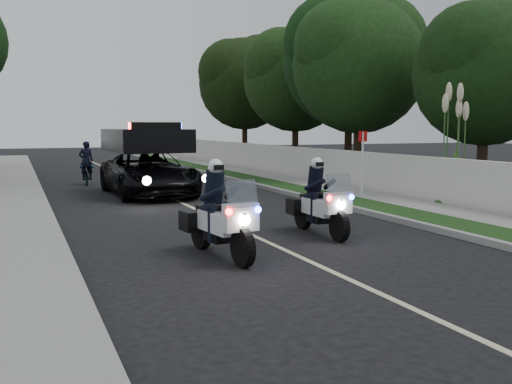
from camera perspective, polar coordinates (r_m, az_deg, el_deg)
ground at (r=11.32m, az=3.87°, el=-6.12°), size 120.00×120.00×0.00m
curb_right at (r=21.98m, az=2.02°, el=0.19°), size 0.20×60.00×0.15m
grass_verge at (r=22.27m, az=3.66°, el=0.27°), size 1.20×60.00×0.16m
sidewalk_right at (r=22.87m, az=6.59°, el=0.40°), size 1.40×60.00×0.16m
property_wall at (r=23.30m, az=8.77°, el=2.14°), size 0.22×60.00×1.50m
curb_left at (r=20.08m, az=-19.85°, el=-0.78°), size 0.20×60.00×0.15m
sidewalk_left at (r=20.06m, az=-22.99°, el=-0.90°), size 2.00×60.00×0.16m
lane_marking at (r=20.65m, az=-8.41°, el=-0.47°), size 0.12×50.00×0.01m
police_moto_left at (r=11.17m, az=-3.51°, el=-6.29°), size 1.02×2.25×1.85m
police_moto_right at (r=13.46m, az=6.14°, el=-4.13°), size 0.73×2.07×1.76m
police_suv at (r=21.32m, az=-10.30°, el=-0.31°), size 2.81×5.77×2.76m
bicycle at (r=25.70m, az=-16.03°, el=0.68°), size 0.68×1.63×0.83m
cyclist at (r=25.70m, az=-16.03°, el=0.68°), size 0.60×0.42×1.62m
sign_post at (r=20.40m, az=10.18°, el=-0.60°), size 0.41×0.41×2.36m
pampas_far at (r=19.18m, az=18.60°, el=-1.28°), size 1.70×1.70×3.99m
tree_right_a at (r=22.13m, az=20.87°, el=-0.38°), size 5.11×5.11×8.21m
tree_right_b at (r=26.79m, az=9.71°, el=1.06°), size 6.86×6.86×9.81m
tree_right_c at (r=29.14m, az=8.84°, el=1.50°), size 6.72×6.72×10.72m
tree_right_d at (r=33.93m, az=3.79°, el=2.24°), size 6.76×6.76×9.83m
tree_right_e at (r=40.22m, az=-1.09°, el=2.91°), size 7.19×7.19×10.21m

